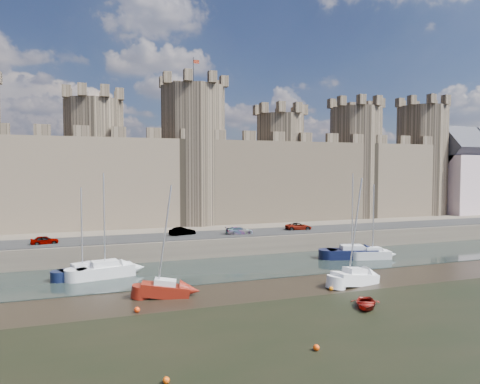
# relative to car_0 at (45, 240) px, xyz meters

# --- Properties ---
(ground) EXTENTS (160.00, 160.00, 0.00)m
(ground) POSITION_rel_car_0_xyz_m (20.01, -33.17, -3.04)
(ground) COLOR black
(ground) RESTS_ON ground
(water_channel) EXTENTS (160.00, 12.00, 0.08)m
(water_channel) POSITION_rel_car_0_xyz_m (20.01, -9.17, -3.00)
(water_channel) COLOR black
(water_channel) RESTS_ON ground
(quay) EXTENTS (160.00, 60.00, 2.50)m
(quay) POSITION_rel_car_0_xyz_m (20.01, 26.83, -1.79)
(quay) COLOR #4C443A
(quay) RESTS_ON ground
(road) EXTENTS (160.00, 7.00, 0.10)m
(road) POSITION_rel_car_0_xyz_m (20.01, 0.83, -0.49)
(road) COLOR black
(road) RESTS_ON quay
(castle) EXTENTS (108.50, 11.00, 29.00)m
(castle) POSITION_rel_car_0_xyz_m (19.37, 14.83, 8.63)
(castle) COLOR #42382B
(castle) RESTS_ON quay
(car_0) EXTENTS (3.29, 1.66, 1.07)m
(car_0) POSITION_rel_car_0_xyz_m (0.00, 0.00, 0.00)
(car_0) COLOR gray
(car_0) RESTS_ON quay
(car_1) EXTENTS (3.77, 1.99, 1.18)m
(car_1) POSITION_rel_car_0_xyz_m (17.27, 1.50, 0.05)
(car_1) COLOR gray
(car_1) RESTS_ON quay
(car_2) EXTENTS (3.94, 1.76, 1.12)m
(car_2) POSITION_rel_car_0_xyz_m (25.07, -0.06, 0.02)
(car_2) COLOR gray
(car_2) RESTS_ON quay
(car_3) EXTENTS (4.16, 2.31, 1.10)m
(car_3) POSITION_rel_car_0_xyz_m (34.94, 1.10, 0.01)
(car_3) COLOR gray
(car_3) RESTS_ON quay
(sailboat_0) EXTENTS (6.33, 3.43, 11.21)m
(sailboat_0) POSITION_rel_car_0_xyz_m (6.76, -8.95, -2.18)
(sailboat_0) COLOR silver
(sailboat_0) RESTS_ON ground
(sailboat_1) EXTENTS (5.16, 3.66, 9.65)m
(sailboat_1) POSITION_rel_car_0_xyz_m (4.47, -8.18, -2.26)
(sailboat_1) COLOR black
(sailboat_1) RESTS_ON ground
(sailboat_2) EXTENTS (4.74, 2.67, 9.64)m
(sailboat_2) POSITION_rel_car_0_xyz_m (39.79, -10.41, -2.25)
(sailboat_2) COLOR silver
(sailboat_2) RESTS_ON ground
(sailboat_3) EXTENTS (6.72, 4.04, 11.03)m
(sailboat_3) POSITION_rel_car_0_xyz_m (37.40, -9.25, -2.20)
(sailboat_3) COLOR black
(sailboat_3) RESTS_ON ground
(sailboat_4) EXTENTS (4.65, 2.56, 10.27)m
(sailboat_4) POSITION_rel_car_0_xyz_m (11.78, -18.01, -2.28)
(sailboat_4) COLOR maroon
(sailboat_4) RESTS_ON ground
(sailboat_5) EXTENTS (5.31, 2.90, 10.83)m
(sailboat_5) POSITION_rel_car_0_xyz_m (30.55, -20.08, -2.27)
(sailboat_5) COLOR white
(sailboat_5) RESTS_ON ground
(dinghy_4) EXTENTS (3.95, 4.25, 0.72)m
(dinghy_4) POSITION_rel_car_0_xyz_m (27.25, -26.57, -2.68)
(dinghy_4) COLOR maroon
(dinghy_4) RESTS_ON ground
(buoy_0) EXTENTS (0.39, 0.39, 0.39)m
(buoy_0) POSITION_rel_car_0_xyz_m (9.28, -33.90, -2.84)
(buoy_0) COLOR #F2520A
(buoy_0) RESTS_ON ground
(buoy_1) EXTENTS (0.48, 0.48, 0.48)m
(buoy_1) POSITION_rel_car_0_xyz_m (8.91, -21.55, -2.80)
(buoy_1) COLOR #F6390A
(buoy_1) RESTS_ON ground
(buoy_3) EXTENTS (0.39, 0.39, 0.39)m
(buoy_3) POSITION_rel_car_0_xyz_m (27.16, -21.17, -2.84)
(buoy_3) COLOR orange
(buoy_3) RESTS_ON ground
(buoy_4) EXTENTS (0.42, 0.42, 0.42)m
(buoy_4) POSITION_rel_car_0_xyz_m (19.08, -32.81, -2.83)
(buoy_4) COLOR #E4420A
(buoy_4) RESTS_ON ground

